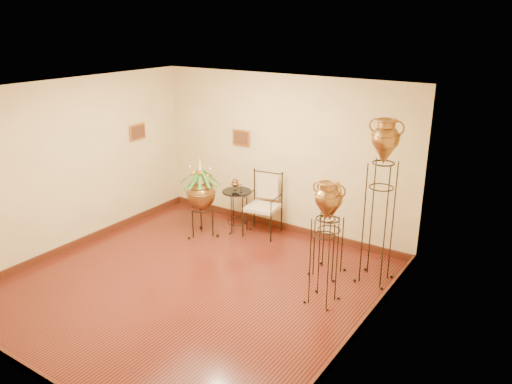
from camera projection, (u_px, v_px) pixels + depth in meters
The scene contains 8 objects.
ground at pixel (193, 284), 7.28m from camera, with size 5.00×5.00×0.00m, color maroon.
room_shell at pixel (187, 171), 6.72m from camera, with size 5.02×5.02×2.81m.
amphora_tall at pixel (380, 201), 7.00m from camera, with size 0.64×0.64×2.44m.
amphora_mid at pixel (324, 243), 6.56m from camera, with size 0.40×0.40×1.74m.
amphora_short at pixel (329, 229), 7.37m from camera, with size 0.57×0.57×1.47m.
planter_urn at pixel (201, 192), 8.69m from camera, with size 1.01×1.01×1.47m.
armchair at pixel (262, 205), 8.81m from camera, with size 0.70×0.67×1.11m.
side_table at pixel (237, 210), 9.04m from camera, with size 0.67×0.67×0.95m.
Camera 1 is at (4.33, -4.84, 3.68)m, focal length 35.00 mm.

